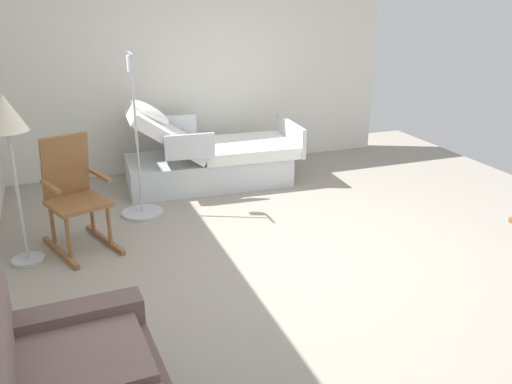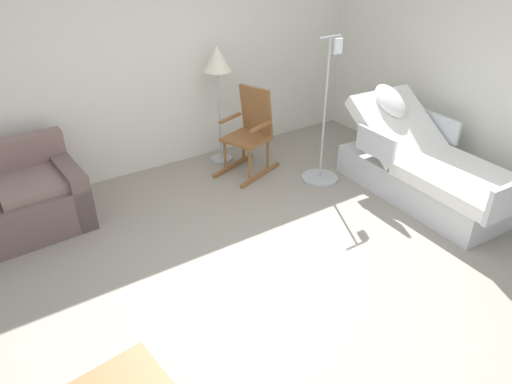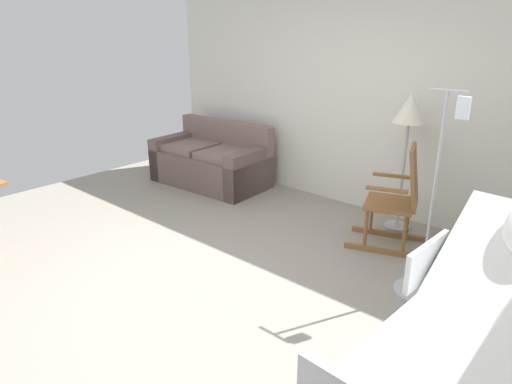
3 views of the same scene
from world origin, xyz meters
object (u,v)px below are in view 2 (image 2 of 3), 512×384
Objects in this scene: floor_lamp at (217,67)px; hospital_bed at (425,171)px; iv_pole at (321,160)px; rocking_chair at (250,133)px.

hospital_bed is at bearing -55.21° from floor_lamp.
iv_pole is at bearing 126.47° from hospital_bed.
floor_lamp is (-1.44, 2.08, 0.92)m from hospital_bed.
floor_lamp is (-0.17, 0.45, 0.72)m from rocking_chair.
floor_lamp is 0.88× the size of iv_pole.
hospital_bed is 2.01× the size of rocking_chair.
rocking_chair is (-1.27, 1.63, 0.19)m from hospital_bed.
hospital_bed is at bearing -51.91° from rocking_chair.
hospital_bed is 1.18m from iv_pole.
floor_lamp is at bearing 124.79° from hospital_bed.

